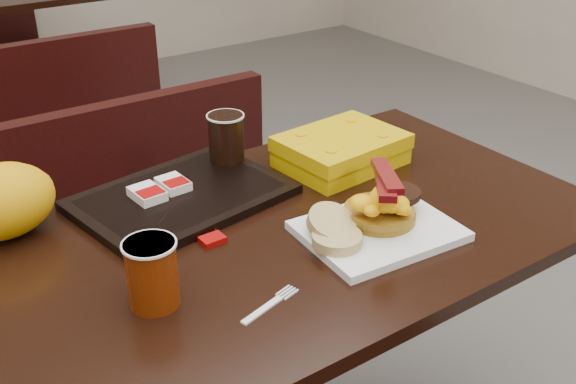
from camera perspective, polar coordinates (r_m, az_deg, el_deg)
table_near at (r=1.53m, az=0.03°, el=-15.04°), size 1.20×0.70×0.75m
bench_near_n at (r=2.04m, az=-11.33°, el=-4.03°), size 1.00×0.46×0.72m
bench_far_s at (r=3.08m, az=-20.75°, el=5.86°), size 1.00×0.46×0.72m
platter at (r=1.28m, az=7.56°, el=-3.24°), size 0.29×0.24×0.02m
pancake_stack at (r=1.30m, az=7.65°, el=-1.73°), size 0.17×0.17×0.03m
sausage_patty at (r=1.33m, az=9.18°, el=-0.11°), size 0.11×0.11×0.01m
scrambled_eggs at (r=1.25m, az=7.95°, el=-0.87°), size 0.11×0.09×0.05m
bacon_strips at (r=1.25m, az=8.13°, el=0.85°), size 0.17×0.18×0.01m
muffin_bottom at (r=1.22m, az=4.11°, el=-3.96°), size 0.11×0.11×0.02m
muffin_top at (r=1.24m, az=3.63°, el=-2.60°), size 0.10×0.10×0.05m
coffee_cup_near at (r=1.09m, az=-11.28°, el=-6.72°), size 0.11×0.11×0.11m
fork at (r=1.09m, az=-2.17°, el=-9.84°), size 0.12×0.05×0.00m
knife at (r=1.38m, az=11.03°, el=-1.59°), size 0.02×0.15×0.00m
condiment_syrup at (r=1.31m, az=-6.31°, el=-2.69°), size 0.05×0.05×0.01m
condiment_ketchup at (r=1.26m, az=-6.34°, el=-3.97°), size 0.04×0.03×0.01m
tray at (r=1.40m, az=-8.87°, el=-0.42°), size 0.45×0.35×0.02m
hashbrown_sleeve_left at (r=1.39m, az=-11.69°, el=-0.14°), size 0.06×0.08×0.02m
hashbrown_sleeve_right at (r=1.42m, az=-9.57°, el=0.67°), size 0.05×0.07×0.02m
coffee_cup_far at (r=1.51m, az=-5.18°, el=4.54°), size 0.09×0.09×0.11m
clamshell at (r=1.54m, az=4.46°, el=3.50°), size 0.28×0.22×0.07m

